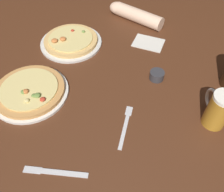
% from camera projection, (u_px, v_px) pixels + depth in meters
% --- Properties ---
extents(ground_plane, '(2.40, 2.40, 0.03)m').
position_uv_depth(ground_plane, '(112.00, 101.00, 1.00)').
color(ground_plane, '#4C2816').
extents(pizza_plate_near, '(0.32, 0.32, 0.05)m').
position_uv_depth(pizza_plate_near, '(30.00, 91.00, 0.99)').
color(pizza_plate_near, silver).
rests_on(pizza_plate_near, ground_plane).
extents(pizza_plate_far, '(0.32, 0.32, 0.05)m').
position_uv_depth(pizza_plate_far, '(71.00, 41.00, 1.22)').
color(pizza_plate_far, silver).
rests_on(pizza_plate_far, ground_plane).
extents(beer_mug_dark, '(0.11, 0.12, 0.15)m').
position_uv_depth(beer_mug_dark, '(218.00, 109.00, 0.85)').
color(beer_mug_dark, '#B27A23').
rests_on(beer_mug_dark, ground_plane).
extents(ramekin_sauce, '(0.06, 0.06, 0.04)m').
position_uv_depth(ramekin_sauce, '(157.00, 75.00, 1.05)').
color(ramekin_sauce, '#333338').
rests_on(ramekin_sauce, ground_plane).
extents(napkin_folded, '(0.17, 0.14, 0.01)m').
position_uv_depth(napkin_folded, '(148.00, 43.00, 1.23)').
color(napkin_folded, silver).
rests_on(napkin_folded, ground_plane).
extents(fork_left, '(0.09, 0.19, 0.01)m').
position_uv_depth(fork_left, '(125.00, 125.00, 0.90)').
color(fork_left, silver).
rests_on(fork_left, ground_plane).
extents(knife_right, '(0.20, 0.12, 0.01)m').
position_uv_depth(knife_right, '(55.00, 172.00, 0.78)').
color(knife_right, silver).
rests_on(knife_right, ground_plane).
extents(diner_arm, '(0.34, 0.10, 0.08)m').
position_uv_depth(diner_arm, '(133.00, 14.00, 1.35)').
color(diner_arm, beige).
rests_on(diner_arm, ground_plane).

